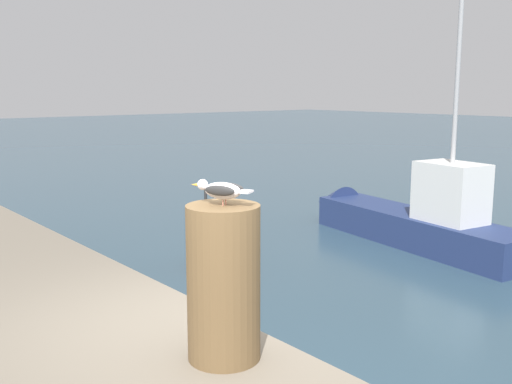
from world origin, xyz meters
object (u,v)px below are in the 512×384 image
(seagull, at_px, (222,190))
(channel_buoy, at_px, (206,239))
(mooring_post, at_px, (224,283))
(boat_navy, at_px, (404,217))

(seagull, height_order, channel_buoy, seagull)
(channel_buoy, bearing_deg, seagull, -33.73)
(mooring_post, bearing_deg, boat_navy, 118.88)
(mooring_post, height_order, channel_buoy, mooring_post)
(mooring_post, xyz_separation_m, seagull, (-0.01, -0.00, 0.56))
(channel_buoy, bearing_deg, boat_navy, 75.64)
(boat_navy, xyz_separation_m, channel_buoy, (-1.00, -3.90, 0.00))
(seagull, distance_m, channel_buoy, 6.26)
(boat_navy, bearing_deg, seagull, -61.16)
(mooring_post, distance_m, boat_navy, 8.35)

